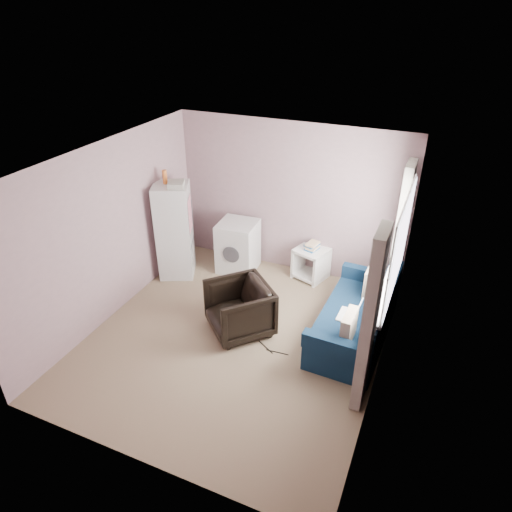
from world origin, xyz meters
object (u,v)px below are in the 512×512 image
(armchair, at_px, (239,307))
(washing_machine, at_px, (238,245))
(side_table, at_px, (311,261))
(sofa, at_px, (359,320))
(fridge, at_px, (174,230))

(armchair, relative_size, washing_machine, 0.94)
(armchair, xyz_separation_m, side_table, (0.49, 1.73, -0.10))
(side_table, relative_size, sofa, 0.34)
(armchair, relative_size, sofa, 0.43)
(fridge, xyz_separation_m, washing_machine, (0.88, 0.53, -0.35))
(washing_machine, distance_m, sofa, 2.50)
(fridge, relative_size, washing_machine, 2.08)
(washing_machine, height_order, sofa, washing_machine)
(fridge, height_order, sofa, fridge)
(washing_machine, xyz_separation_m, side_table, (1.22, 0.23, -0.14))
(side_table, bearing_deg, fridge, -160.25)
(fridge, height_order, side_table, fridge)
(side_table, xyz_separation_m, sofa, (1.05, -1.25, -0.00))
(fridge, xyz_separation_m, side_table, (2.10, 0.75, -0.50))
(armchair, xyz_separation_m, fridge, (-1.61, 0.98, 0.40))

